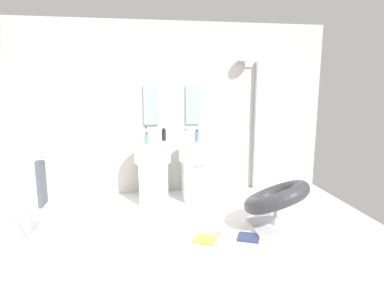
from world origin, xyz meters
TOP-DOWN VIEW (x-y plane):
  - ground_plane at (0.00, 0.00)m, footprint 4.80×3.60m
  - rear_partition at (0.00, 1.65)m, footprint 4.80×0.10m
  - pedestal_sink_left at (-0.32, 1.20)m, footprint 0.52×0.52m
  - pedestal_sink_right at (0.32, 1.20)m, footprint 0.52×0.52m
  - vanity_mirror_left at (-0.32, 1.58)m, footprint 0.22×0.03m
  - vanity_mirror_right at (0.32, 1.58)m, footprint 0.22×0.03m
  - shower_column at (1.36, 1.53)m, footprint 0.49×0.24m
  - lounge_chair at (1.05, 0.03)m, footprint 1.10×1.10m
  - towel_rack at (-1.55, 0.17)m, footprint 0.37×0.22m
  - area_rug at (0.36, -0.06)m, footprint 1.26×0.71m
  - magazine_navy at (0.67, -0.16)m, footprint 0.29×0.28m
  - magazine_ochre at (0.19, -0.14)m, footprint 0.30×0.29m
  - coffee_mug at (0.41, -0.05)m, footprint 0.08×0.08m
  - soap_bottle_green at (-0.40, 1.04)m, footprint 0.05×0.05m
  - soap_bottle_blue at (0.30, 1.07)m, footprint 0.06×0.06m
  - soap_bottle_grey at (-0.40, 1.34)m, footprint 0.05×0.05m
  - soap_bottle_white at (0.15, 1.13)m, footprint 0.04×0.04m
  - soap_bottle_black at (-0.15, 1.28)m, footprint 0.06×0.06m

SIDE VIEW (x-z plane):
  - ground_plane at x=0.00m, z-range -0.04..0.00m
  - area_rug at x=0.36m, z-range 0.00..0.01m
  - magazine_navy at x=0.67m, z-range 0.01..0.03m
  - magazine_ochre at x=0.19m, z-range 0.01..0.04m
  - coffee_mug at x=0.41m, z-range 0.01..0.09m
  - lounge_chair at x=1.05m, z-range 0.03..0.67m
  - pedestal_sink_left at x=-0.32m, z-range 0.00..0.98m
  - pedestal_sink_right at x=0.32m, z-range 0.00..0.98m
  - towel_rack at x=-1.55m, z-range 0.15..1.10m
  - soap_bottle_green at x=-0.40m, z-range 0.87..1.03m
  - soap_bottle_blue at x=0.30m, z-range 0.87..1.05m
  - soap_bottle_white at x=0.15m, z-range 0.87..1.05m
  - soap_bottle_black at x=-0.15m, z-range 0.87..1.05m
  - soap_bottle_grey at x=-0.40m, z-range 0.87..1.07m
  - shower_column at x=1.36m, z-range 0.05..2.10m
  - rear_partition at x=0.00m, z-range 0.00..2.60m
  - vanity_mirror_left at x=-0.32m, z-range 1.08..1.67m
  - vanity_mirror_right at x=0.32m, z-range 1.08..1.67m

